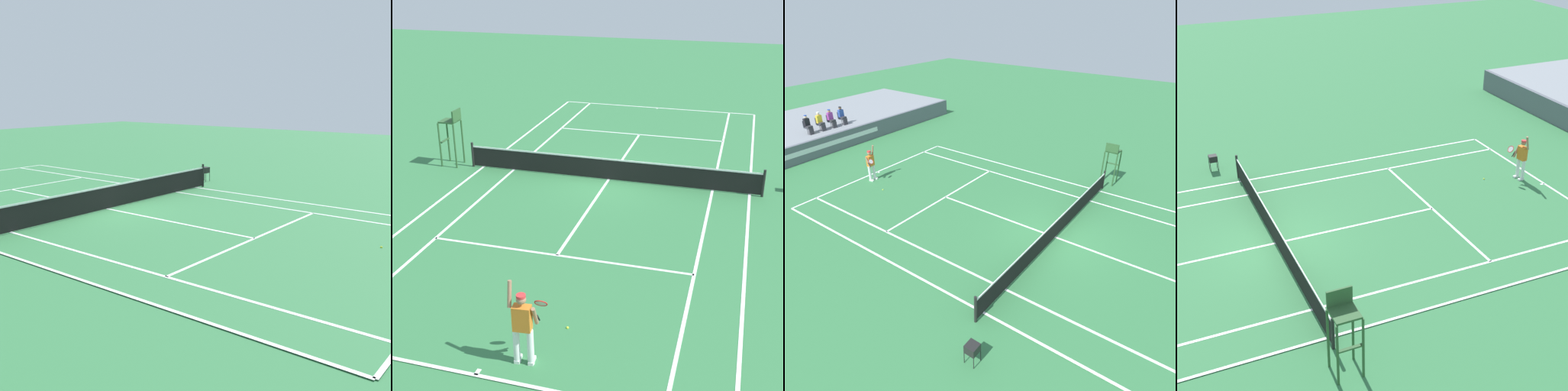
% 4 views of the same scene
% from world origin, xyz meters
% --- Properties ---
extents(ground_plane, '(80.00, 80.00, 0.00)m').
position_xyz_m(ground_plane, '(0.00, 0.00, 0.00)').
color(ground_plane, '#337542').
extents(court, '(11.08, 23.88, 0.03)m').
position_xyz_m(court, '(0.00, 0.00, 0.01)').
color(court, '#337542').
rests_on(court, ground).
extents(net, '(11.98, 0.10, 1.07)m').
position_xyz_m(net, '(0.00, 0.00, 0.52)').
color(net, black).
rests_on(net, ground).
extents(tennis_player, '(0.75, 0.68, 2.08)m').
position_xyz_m(tennis_player, '(-0.88, 11.21, 0.99)').
color(tennis_player, white).
rests_on(tennis_player, ground).
extents(tennis_ball, '(0.07, 0.07, 0.07)m').
position_xyz_m(tennis_ball, '(-1.41, 9.75, 0.03)').
color(tennis_ball, '#D1E533').
rests_on(tennis_ball, ground).
extents(umpire_chair, '(0.77, 0.77, 2.44)m').
position_xyz_m(umpire_chair, '(6.83, 0.00, 1.56)').
color(umpire_chair, '#2D562D').
rests_on(umpire_chair, ground).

